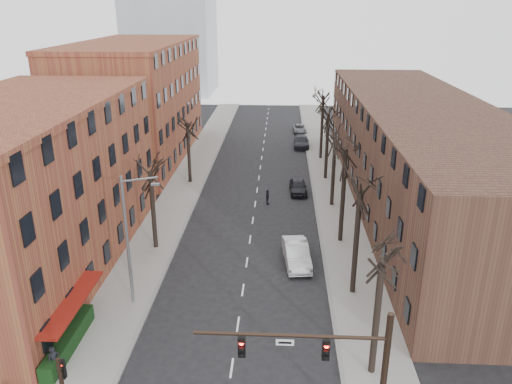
# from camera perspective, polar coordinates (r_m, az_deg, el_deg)

# --- Properties ---
(sidewalk_left) EXTENTS (4.00, 90.00, 0.15)m
(sidewalk_left) POSITION_cam_1_polar(r_m,az_deg,el_deg) (57.29, -7.74, 1.48)
(sidewalk_left) COLOR gray
(sidewalk_left) RESTS_ON ground
(sidewalk_right) EXTENTS (4.00, 90.00, 0.15)m
(sidewalk_right) POSITION_cam_1_polar(r_m,az_deg,el_deg) (56.59, 8.40, 1.20)
(sidewalk_right) COLOR gray
(sidewalk_right) RESTS_ON ground
(building_left_near) EXTENTS (12.00, 26.00, 12.00)m
(building_left_near) POSITION_cam_1_polar(r_m,az_deg,el_deg) (40.03, -24.73, 0.14)
(building_left_near) COLOR brown
(building_left_near) RESTS_ON ground
(building_left_far) EXTENTS (12.00, 28.00, 14.00)m
(building_left_far) POSITION_cam_1_polar(r_m,az_deg,el_deg) (65.88, -13.58, 9.87)
(building_left_far) COLOR brown
(building_left_far) RESTS_ON ground
(building_right) EXTENTS (12.00, 50.00, 10.00)m
(building_right) POSITION_cam_1_polar(r_m,az_deg,el_deg) (51.85, 18.02, 4.29)
(building_right) COLOR #4B3023
(building_right) RESTS_ON ground
(awning_left) EXTENTS (1.20, 7.00, 0.15)m
(awning_left) POSITION_cam_1_polar(r_m,az_deg,el_deg) (32.80, -19.64, -15.59)
(awning_left) COLOR maroon
(awning_left) RESTS_ON ground
(hedge) EXTENTS (0.80, 6.00, 1.00)m
(hedge) POSITION_cam_1_polar(r_m,az_deg,el_deg) (31.74, -20.64, -15.65)
(hedge) COLOR black
(hedge) RESTS_ON sidewalk_left
(tree_right_a) EXTENTS (5.20, 5.20, 10.00)m
(tree_right_a) POSITION_cam_1_polar(r_m,az_deg,el_deg) (29.47, 13.01, -19.50)
(tree_right_a) COLOR black
(tree_right_a) RESTS_ON ground
(tree_right_b) EXTENTS (5.20, 5.20, 10.80)m
(tree_right_b) POSITION_cam_1_polar(r_m,az_deg,el_deg) (35.87, 10.93, -11.27)
(tree_right_b) COLOR black
(tree_right_b) RESTS_ON ground
(tree_right_c) EXTENTS (5.20, 5.20, 11.60)m
(tree_right_c) POSITION_cam_1_polar(r_m,az_deg,el_deg) (42.81, 9.57, -5.60)
(tree_right_c) COLOR black
(tree_right_c) RESTS_ON ground
(tree_right_d) EXTENTS (5.20, 5.20, 10.00)m
(tree_right_d) POSITION_cam_1_polar(r_m,az_deg,el_deg) (50.06, 8.62, -1.55)
(tree_right_d) COLOR black
(tree_right_d) RESTS_ON ground
(tree_right_e) EXTENTS (5.20, 5.20, 10.80)m
(tree_right_e) POSITION_cam_1_polar(r_m,az_deg,el_deg) (57.52, 7.91, 1.47)
(tree_right_e) COLOR black
(tree_right_e) RESTS_ON ground
(tree_right_f) EXTENTS (5.20, 5.20, 11.60)m
(tree_right_f) POSITION_cam_1_polar(r_m,az_deg,el_deg) (65.10, 7.37, 3.79)
(tree_right_f) COLOR black
(tree_right_f) RESTS_ON ground
(tree_left_a) EXTENTS (5.20, 5.20, 9.50)m
(tree_left_a) POSITION_cam_1_polar(r_m,az_deg,el_deg) (41.95, -11.34, -6.31)
(tree_left_a) COLOR black
(tree_left_a) RESTS_ON ground
(tree_left_b) EXTENTS (5.20, 5.20, 9.50)m
(tree_left_b) POSITION_cam_1_polar(r_m,az_deg,el_deg) (56.32, -7.52, 1.07)
(tree_left_b) COLOR black
(tree_left_b) RESTS_ON ground
(signal_mast_arm) EXTENTS (8.14, 0.30, 7.20)m
(signal_mast_arm) POSITION_cam_1_polar(r_m,az_deg,el_deg) (22.56, 10.42, -19.29)
(signal_mast_arm) COLOR black
(signal_mast_arm) RESTS_ON ground
(streetlight) EXTENTS (2.45, 0.22, 9.03)m
(streetlight) POSITION_cam_1_polar(r_m,az_deg,el_deg) (32.73, -14.28, -4.84)
(streetlight) COLOR slate
(streetlight) RESTS_ON ground
(silver_sedan) EXTENTS (2.31, 5.24, 1.67)m
(silver_sedan) POSITION_cam_1_polar(r_m,az_deg,el_deg) (38.61, 4.66, -7.03)
(silver_sedan) COLOR silver
(silver_sedan) RESTS_ON ground
(parked_car_near) EXTENTS (1.94, 4.37, 1.46)m
(parked_car_near) POSITION_cam_1_polar(r_m,az_deg,el_deg) (52.80, 4.83, 0.67)
(parked_car_near) COLOR black
(parked_car_near) RESTS_ON ground
(parked_car_mid) EXTENTS (2.17, 5.19, 1.50)m
(parked_car_mid) POSITION_cam_1_polar(r_m,az_deg,el_deg) (70.09, 5.20, 5.74)
(parked_car_mid) COLOR black
(parked_car_mid) RESTS_ON ground
(parked_car_far) EXTENTS (2.11, 4.27, 1.17)m
(parked_car_far) POSITION_cam_1_polar(r_m,az_deg,el_deg) (78.41, 4.99, 7.24)
(parked_car_far) COLOR slate
(parked_car_far) RESTS_ON ground
(pedestrian_a) EXTENTS (0.75, 0.74, 1.74)m
(pedestrian_a) POSITION_cam_1_polar(r_m,az_deg,el_deg) (29.93, -22.08, -17.45)
(pedestrian_a) COLOR black
(pedestrian_a) RESTS_ON sidewalk_left
(pedestrian_crossing) EXTENTS (0.54, 0.96, 1.54)m
(pedestrian_crossing) POSITION_cam_1_polar(r_m,az_deg,el_deg) (49.54, 1.32, -0.59)
(pedestrian_crossing) COLOR black
(pedestrian_crossing) RESTS_ON ground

